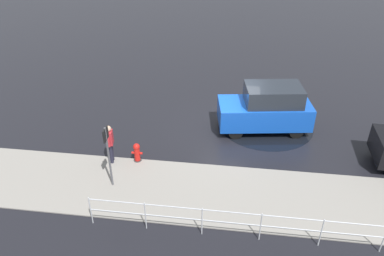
% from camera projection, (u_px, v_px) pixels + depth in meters
% --- Properties ---
extents(ground_plane, '(60.00, 60.00, 0.00)m').
position_uv_depth(ground_plane, '(228.00, 131.00, 16.40)').
color(ground_plane, black).
extents(kerb_strip, '(24.00, 3.20, 0.04)m').
position_uv_depth(kerb_strip, '(223.00, 194.00, 12.85)').
color(kerb_strip, gray).
rests_on(kerb_strip, ground).
extents(moving_hatchback, '(4.11, 2.27, 2.06)m').
position_uv_depth(moving_hatchback, '(267.00, 108.00, 16.00)').
color(moving_hatchback, blue).
rests_on(moving_hatchback, ground).
extents(fire_hydrant, '(0.42, 0.31, 0.80)m').
position_uv_depth(fire_hydrant, '(137.00, 153.00, 14.30)').
color(fire_hydrant, red).
rests_on(fire_hydrant, ground).
extents(pedestrian, '(0.30, 0.56, 1.62)m').
position_uv_depth(pedestrian, '(110.00, 141.00, 13.96)').
color(pedestrian, '#B2262D').
rests_on(pedestrian, ground).
extents(metal_railing, '(8.63, 0.04, 1.05)m').
position_uv_depth(metal_railing, '(231.00, 219.00, 10.90)').
color(metal_railing, '#B7BABF').
rests_on(metal_railing, ground).
extents(sign_post, '(0.07, 0.44, 2.40)m').
position_uv_depth(sign_post, '(108.00, 149.00, 12.46)').
color(sign_post, '#4C4C51').
rests_on(sign_post, ground).
extents(puddle_patch, '(4.18, 4.18, 0.01)m').
position_uv_depth(puddle_patch, '(266.00, 125.00, 16.81)').
color(puddle_patch, black).
rests_on(puddle_patch, ground).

